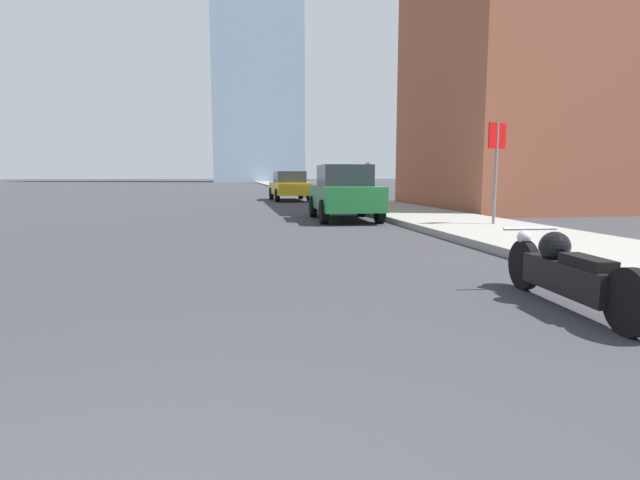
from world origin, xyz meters
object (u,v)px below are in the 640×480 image
(stop_sign, at_px, (496,156))
(parked_car_green, at_px, (344,192))
(motorcycle, at_px, (566,272))
(parked_car_yellow, at_px, (289,186))
(pedestrian, at_px, (367,184))

(stop_sign, bearing_deg, parked_car_green, 131.67)
(motorcycle, height_order, stop_sign, stop_sign)
(parked_car_green, relative_size, parked_car_yellow, 0.88)
(motorcycle, distance_m, parked_car_yellow, 22.01)
(motorcycle, xyz_separation_m, pedestrian, (1.86, 14.27, 0.64))
(parked_car_green, distance_m, stop_sign, 4.55)
(stop_sign, xyz_separation_m, pedestrian, (-1.10, 7.53, -0.78))
(parked_car_yellow, bearing_deg, parked_car_green, -90.35)
(motorcycle, distance_m, pedestrian, 14.41)
(parked_car_yellow, bearing_deg, pedestrian, -76.22)
(parked_car_green, height_order, stop_sign, stop_sign)
(parked_car_yellow, bearing_deg, stop_sign, -79.71)
(pedestrian, bearing_deg, parked_car_yellow, 105.46)
(parked_car_yellow, distance_m, pedestrian, 8.02)
(parked_car_green, relative_size, stop_sign, 1.62)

